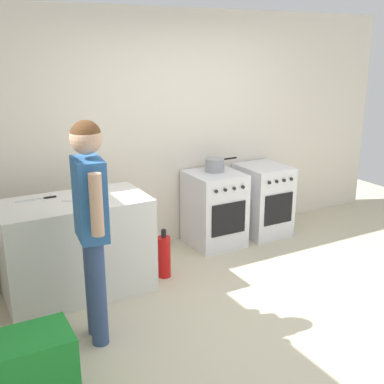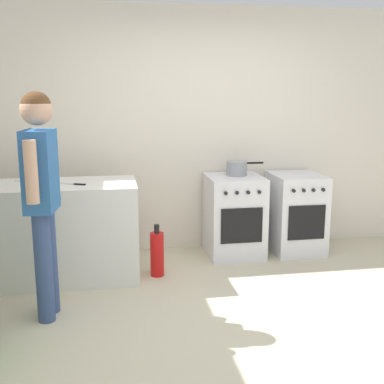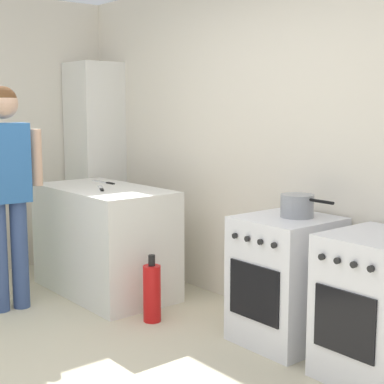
{
  "view_description": "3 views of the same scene",
  "coord_description": "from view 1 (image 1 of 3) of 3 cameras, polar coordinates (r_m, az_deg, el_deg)",
  "views": [
    {
      "loc": [
        -2.39,
        -2.85,
        2.21
      ],
      "look_at": [
        -0.3,
        0.93,
        0.89
      ],
      "focal_mm": 45.0,
      "sensor_mm": 36.0,
      "label": 1
    },
    {
      "loc": [
        -0.92,
        -3.21,
        1.72
      ],
      "look_at": [
        -0.22,
        0.89,
        0.84
      ],
      "focal_mm": 45.0,
      "sensor_mm": 36.0,
      "label": 2
    },
    {
      "loc": [
        2.88,
        -1.31,
        1.57
      ],
      "look_at": [
        0.1,
        0.97,
        1.05
      ],
      "focal_mm": 55.0,
      "sensor_mm": 36.0,
      "label": 3
    }
  ],
  "objects": [
    {
      "name": "counter_unit",
      "position": [
        4.53,
        -13.49,
        -6.38
      ],
      "size": [
        1.3,
        0.7,
        0.9
      ],
      "primitive_type": "cube",
      "color": "silver",
      "rests_on": "ground"
    },
    {
      "name": "recycling_crate_upper",
      "position": [
        3.2,
        -18.77,
        -18.03
      ],
      "size": [
        0.52,
        0.36,
        0.28
      ],
      "primitive_type": "cube",
      "color": "#1E842D",
      "rests_on": "recycling_crate_lower"
    },
    {
      "name": "person",
      "position": [
        3.58,
        -11.92,
        -2.42
      ],
      "size": [
        0.24,
        0.57,
        1.72
      ],
      "color": "#384C7A",
      "rests_on": "ground"
    },
    {
      "name": "oven_right",
      "position": [
        5.87,
        8.38,
        -0.92
      ],
      "size": [
        0.53,
        0.62,
        0.85
      ],
      "color": "silver",
      "rests_on": "ground"
    },
    {
      "name": "oven_left",
      "position": [
        5.5,
        2.65,
        -1.99
      ],
      "size": [
        0.57,
        0.62,
        0.85
      ],
      "color": "silver",
      "rests_on": "ground"
    },
    {
      "name": "fire_extinguisher",
      "position": [
        4.8,
        -3.33,
        -7.61
      ],
      "size": [
        0.13,
        0.13,
        0.5
      ],
      "color": "red",
      "rests_on": "ground"
    },
    {
      "name": "pot",
      "position": [
        5.42,
        2.72,
        3.23
      ],
      "size": [
        0.4,
        0.22,
        0.15
      ],
      "color": "gray",
      "rests_on": "oven_left"
    },
    {
      "name": "ground_plane",
      "position": [
        4.32,
        9.76,
        -14.06
      ],
      "size": [
        8.0,
        8.0,
        0.0
      ],
      "primitive_type": "plane",
      "color": "beige"
    },
    {
      "name": "knife_carving",
      "position": [
        4.34,
        -12.92,
        -0.99
      ],
      "size": [
        0.31,
        0.18,
        0.01
      ],
      "color": "silver",
      "rests_on": "counter_unit"
    },
    {
      "name": "back_wall",
      "position": [
        5.44,
        -2.47,
        7.3
      ],
      "size": [
        6.0,
        0.1,
        2.6
      ],
      "primitive_type": "cube",
      "color": "silver",
      "rests_on": "ground"
    },
    {
      "name": "knife_bread",
      "position": [
        4.48,
        -17.79,
        -0.81
      ],
      "size": [
        0.35,
        0.04,
        0.01
      ],
      "color": "silver",
      "rests_on": "counter_unit"
    }
  ]
}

